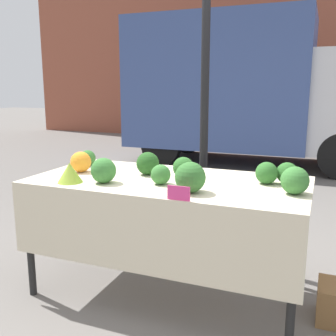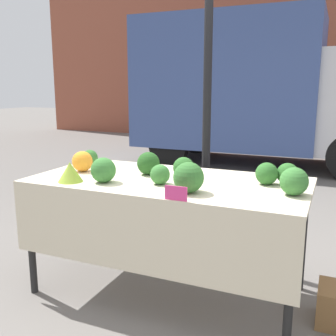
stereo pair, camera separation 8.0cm
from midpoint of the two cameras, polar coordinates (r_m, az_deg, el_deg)
The scene contains 17 objects.
ground_plane at distance 3.03m, azimuth -0.79°, elevation -17.33°, with size 40.00×40.00×0.00m, color slate.
building_facade at distance 11.56m, azimuth 17.50°, elevation 19.99°, with size 16.00×0.60×6.47m.
tent_pole at distance 3.33m, azimuth 4.63°, elevation 9.19°, with size 0.07×0.07×2.65m.
parked_truck at distance 7.71m, azimuth 11.14°, elevation 11.31°, with size 4.72×1.96×2.74m.
market_table at distance 2.69m, azimuth -1.39°, elevation -4.01°, with size 1.89×0.93×0.84m.
orange_cauliflower at distance 3.02m, azimuth -13.28°, elevation 0.86°, with size 0.15×0.15×0.15m.
romanesco_head at distance 2.71m, azimuth -14.88°, elevation -0.65°, with size 0.17×0.17×0.13m.
broccoli_head_0 at distance 2.64m, azimuth -10.20°, elevation -0.37°, with size 0.17×0.17×0.17m.
broccoli_head_1 at distance 2.44m, azimuth 17.04°, elevation -1.75°, with size 0.17×0.17×0.17m.
broccoli_head_2 at distance 2.69m, azimuth 16.09°, elevation -0.72°, with size 0.14×0.14×0.14m.
broccoli_head_3 at distance 2.37m, azimuth 2.28°, elevation -1.36°, with size 0.19×0.19×0.19m.
broccoli_head_4 at distance 2.65m, azimuth 13.28°, elevation -0.71°, with size 0.15×0.15×0.15m.
broccoli_head_5 at distance 3.24m, azimuth -12.27°, elevation 1.42°, with size 0.13×0.13×0.13m.
broccoli_head_6 at distance 2.75m, azimuth 1.42°, elevation 0.06°, with size 0.15×0.15×0.15m.
broccoli_head_7 at distance 2.57m, azimuth -1.96°, elevation -0.95°, with size 0.13×0.13×0.13m.
broccoli_head_8 at distance 2.85m, azimuth -3.76°, elevation 0.65°, with size 0.17×0.17×0.17m.
price_sign at distance 2.21m, azimuth 0.52°, elevation -3.68°, with size 0.13×0.01×0.08m.
Camera 1 is at (0.98, -2.46, 1.47)m, focal length 42.00 mm.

